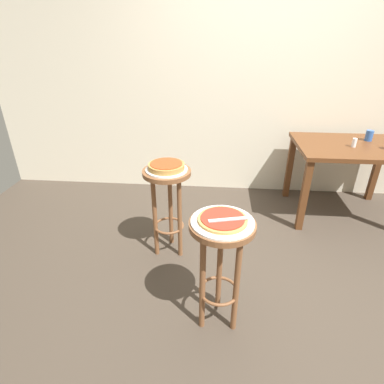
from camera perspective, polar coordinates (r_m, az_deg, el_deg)
ground_plane at (r=2.50m, az=15.05°, el=-15.92°), size 6.00×6.00×0.00m
back_wall at (r=3.49m, az=13.94°, el=23.68°), size 6.00×0.10×3.00m
stool_foreground at (r=1.81m, az=5.40°, el=-11.13°), size 0.37×0.37×0.75m
serving_plate_foreground at (r=1.69m, az=5.70°, el=-5.54°), size 0.35×0.35×0.01m
pizza_foreground at (r=1.68m, az=5.73°, el=-5.08°), size 0.27×0.27×0.02m
stool_middle at (r=2.43m, az=-4.57°, el=-0.36°), size 0.37×0.37×0.75m
serving_plate_middle at (r=2.34m, az=-4.76°, el=4.20°), size 0.32×0.32×0.01m
pizza_middle at (r=2.33m, az=-4.78°, el=4.85°), size 0.28×0.28×0.05m
dining_table at (r=3.34m, az=27.32°, el=6.04°), size 1.03×0.79×0.74m
cup_far_edge at (r=3.50m, az=30.13°, el=9.08°), size 0.07×0.07×0.10m
condiment_shaker at (r=3.23m, az=27.98°, el=8.11°), size 0.04×0.04×0.08m
pizza_server_knife at (r=1.66m, az=6.79°, el=-5.08°), size 0.22×0.08×0.01m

